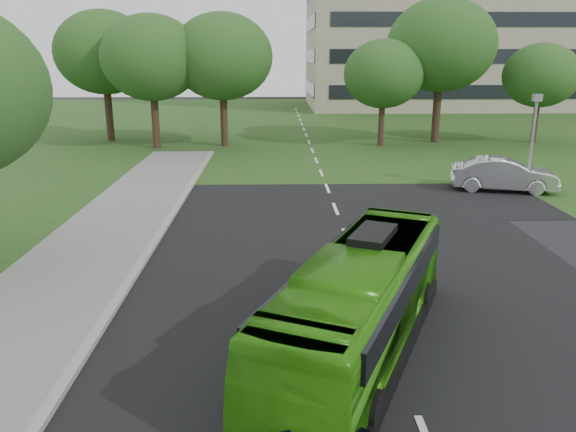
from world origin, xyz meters
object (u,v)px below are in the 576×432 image
(tree_park_b, at_px, (222,57))
(tree_park_c, at_px, (384,74))
(bus, at_px, (361,302))
(tree_park_f, at_px, (104,53))
(camera_pole, at_px, (533,130))
(tree_park_d, at_px, (441,45))
(office_building, at_px, (466,8))
(tree_park_a, at_px, (151,58))
(sedan, at_px, (503,174))
(tree_park_e, at_px, (541,75))

(tree_park_b, bearing_deg, tree_park_c, -0.85)
(tree_park_b, distance_m, bus, 31.79)
(tree_park_c, relative_size, tree_park_f, 0.78)
(bus, bearing_deg, camera_pole, 79.88)
(tree_park_c, xyz_separation_m, tree_park_f, (-21.20, 3.14, 1.52))
(tree_park_f, bearing_deg, tree_park_d, -3.23)
(office_building, distance_m, tree_park_f, 49.06)
(tree_park_a, bearing_deg, tree_park_d, 6.21)
(tree_park_c, distance_m, tree_park_d, 5.31)
(tree_park_a, xyz_separation_m, camera_pole, (21.45, -14.33, -3.33))
(tree_park_a, xyz_separation_m, tree_park_c, (16.77, 0.64, -1.15))
(tree_park_a, bearing_deg, tree_park_c, 2.19)
(office_building, relative_size, sedan, 7.81)
(office_building, distance_m, tree_park_a, 48.39)
(tree_park_a, distance_m, tree_park_b, 5.02)
(office_building, bearing_deg, tree_park_c, -116.18)
(tree_park_c, bearing_deg, bus, -101.25)
(tree_park_a, xyz_separation_m, sedan, (20.29, -14.12, -5.60))
(tree_park_a, height_order, tree_park_b, tree_park_b)
(office_building, relative_size, tree_park_b, 4.15)
(camera_pole, bearing_deg, tree_park_c, 108.69)
(office_building, xyz_separation_m, tree_park_c, (-16.64, -33.84, -7.20))
(office_building, height_order, tree_park_e, office_building)
(tree_park_a, bearing_deg, bus, -70.42)
(tree_park_a, height_order, tree_park_d, tree_park_d)
(office_building, height_order, bus, office_building)
(bus, relative_size, sedan, 1.75)
(office_building, xyz_separation_m, sedan, (-13.12, -48.60, -11.65))
(tree_park_e, relative_size, camera_pole, 1.57)
(tree_park_b, distance_m, sedan, 22.14)
(tree_park_c, height_order, sedan, tree_park_c)
(tree_park_c, xyz_separation_m, bus, (-6.10, -30.65, -4.04))
(office_building, bearing_deg, sedan, -105.11)
(tree_park_f, height_order, camera_pole, tree_park_f)
(tree_park_b, height_order, tree_park_c, tree_park_b)
(sedan, bearing_deg, tree_park_e, -14.89)
(office_building, bearing_deg, camera_pole, -103.76)
(office_building, bearing_deg, tree_park_a, -134.10)
(tree_park_d, xyz_separation_m, tree_park_e, (7.68, -0.41, -2.20))
(tree_park_f, relative_size, sedan, 1.95)
(tree_park_b, bearing_deg, office_building, 49.79)
(office_building, relative_size, tree_park_a, 4.22)
(tree_park_b, xyz_separation_m, tree_park_e, (24.11, 1.09, -1.38))
(tree_park_b, xyz_separation_m, tree_park_c, (11.82, -0.18, -1.22))
(bus, bearing_deg, tree_park_d, 96.07)
(tree_park_e, height_order, sedan, tree_park_e)
(tree_park_d, xyz_separation_m, camera_pole, (0.08, -16.66, -4.23))
(tree_park_d, height_order, bus, tree_park_d)
(tree_park_b, bearing_deg, tree_park_f, 162.47)
(tree_park_b, height_order, camera_pole, tree_park_b)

